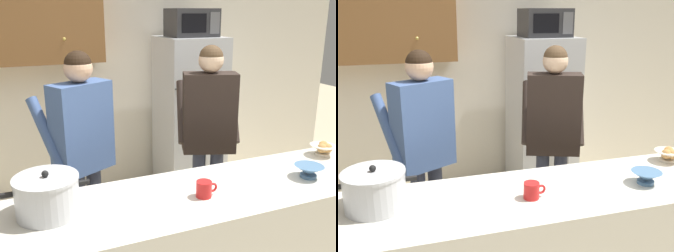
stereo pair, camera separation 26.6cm
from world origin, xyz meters
The scene contains 9 objects.
back_wall_unit centered at (-0.29, 2.25, 1.43)m, with size 6.00×0.48×2.60m.
refrigerator centered at (0.79, 1.85, 0.84)m, with size 0.64×0.68×1.68m.
microwave centered at (0.79, 1.83, 1.82)m, with size 0.48×0.37×0.28m.
person_near_pot centered at (-0.55, 0.84, 1.06)m, with size 0.62×0.58×1.69m.
person_by_sink centered at (0.48, 0.84, 1.06)m, with size 0.61×0.55×1.69m.
cooking_pot centered at (-0.87, 0.08, 1.03)m, with size 0.44×0.33×0.25m.
coffee_mug centered at (-0.03, -0.06, 0.97)m, with size 0.13×0.09×0.10m.
bread_bowl centered at (1.08, 0.19, 0.97)m, with size 0.19×0.19×0.10m.
empty_bowl centered at (0.71, -0.08, 0.97)m, with size 0.19×0.19×0.08m.
Camera 2 is at (-0.73, -1.89, 1.94)m, focal length 40.77 mm.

